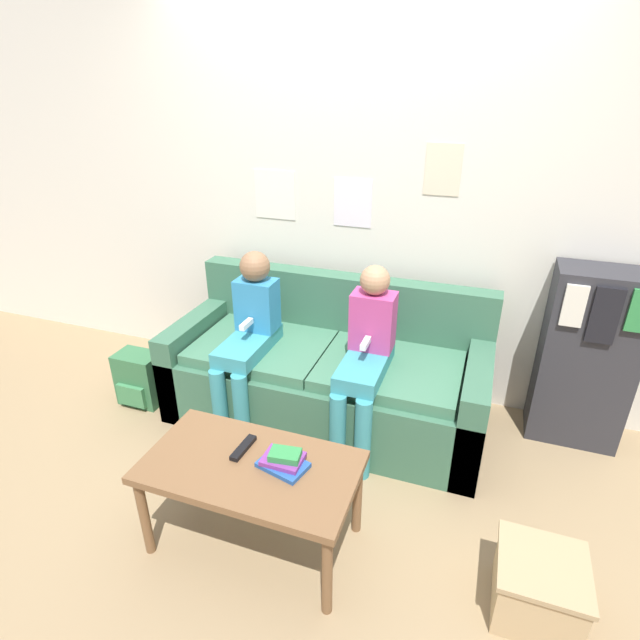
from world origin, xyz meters
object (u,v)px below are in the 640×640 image
(couch, at_px, (327,375))
(coffee_table, at_px, (251,473))
(tv_remote, at_px, (243,448))
(backpack, at_px, (140,379))
(storage_box, at_px, (538,587))
(person_left, at_px, (249,333))
(person_right, at_px, (366,354))
(bookshelf, at_px, (586,358))

(couch, bearing_deg, coffee_table, -89.70)
(tv_remote, xyz_separation_m, backpack, (-1.15, 0.69, -0.29))
(couch, distance_m, coffee_table, 1.06)
(tv_remote, bearing_deg, storage_box, 3.44)
(coffee_table, distance_m, tv_remote, 0.12)
(person_left, relative_size, storage_box, 3.14)
(person_right, bearing_deg, storage_box, -40.03)
(couch, distance_m, person_left, 0.57)
(tv_remote, height_order, backpack, tv_remote)
(bookshelf, height_order, backpack, bookshelf)
(couch, bearing_deg, backpack, -166.56)
(person_right, height_order, storage_box, person_right)
(bookshelf, relative_size, backpack, 2.97)
(couch, height_order, backpack, couch)
(coffee_table, bearing_deg, backpack, 147.92)
(person_left, relative_size, backpack, 2.99)
(backpack, bearing_deg, tv_remote, -31.06)
(coffee_table, relative_size, tv_remote, 5.44)
(couch, height_order, tv_remote, couch)
(couch, height_order, bookshelf, bookshelf)
(storage_box, bearing_deg, bookshelf, 79.99)
(storage_box, height_order, backpack, backpack)
(person_left, relative_size, person_right, 1.00)
(tv_remote, bearing_deg, coffee_table, -42.13)
(person_right, height_order, backpack, person_right)
(couch, bearing_deg, person_left, -155.25)
(person_right, bearing_deg, person_left, 179.78)
(tv_remote, bearing_deg, bookshelf, 43.92)
(couch, xyz_separation_m, coffee_table, (0.01, -1.05, 0.12))
(person_left, bearing_deg, coffee_table, -63.11)
(coffee_table, relative_size, storage_box, 2.75)
(coffee_table, xyz_separation_m, person_left, (-0.43, 0.85, 0.20))
(person_right, relative_size, storage_box, 3.14)
(coffee_table, bearing_deg, bookshelf, 43.07)
(bookshelf, xyz_separation_m, backpack, (-2.66, -0.59, -0.36))
(tv_remote, distance_m, backpack, 1.37)
(coffee_table, relative_size, bookshelf, 0.88)
(couch, xyz_separation_m, storage_box, (1.22, -0.99, -0.15))
(tv_remote, distance_m, storage_box, 1.33)
(coffee_table, relative_size, backpack, 2.62)
(backpack, bearing_deg, bookshelf, 12.50)
(person_left, relative_size, bookshelf, 1.01)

